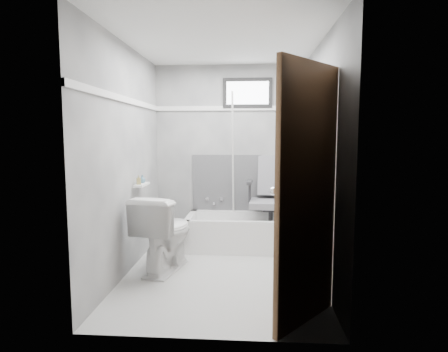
# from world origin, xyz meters

# --- Properties ---
(floor) EXTENTS (2.60, 2.60, 0.00)m
(floor) POSITION_xyz_m (0.00, 0.00, 0.00)
(floor) COLOR silver
(floor) RESTS_ON ground
(ceiling) EXTENTS (2.60, 2.60, 0.00)m
(ceiling) POSITION_xyz_m (0.00, 0.00, 2.40)
(ceiling) COLOR silver
(ceiling) RESTS_ON floor
(wall_back) EXTENTS (2.00, 0.02, 2.40)m
(wall_back) POSITION_xyz_m (0.00, 1.30, 1.20)
(wall_back) COLOR slate
(wall_back) RESTS_ON floor
(wall_front) EXTENTS (2.00, 0.02, 2.40)m
(wall_front) POSITION_xyz_m (0.00, -1.30, 1.20)
(wall_front) COLOR slate
(wall_front) RESTS_ON floor
(wall_left) EXTENTS (0.02, 2.60, 2.40)m
(wall_left) POSITION_xyz_m (-1.00, 0.00, 1.20)
(wall_left) COLOR slate
(wall_left) RESTS_ON floor
(wall_right) EXTENTS (0.02, 2.60, 2.40)m
(wall_right) POSITION_xyz_m (1.00, 0.00, 1.20)
(wall_right) COLOR slate
(wall_right) RESTS_ON floor
(bathtub) EXTENTS (1.50, 0.70, 0.42)m
(bathtub) POSITION_xyz_m (0.23, 0.93, 0.21)
(bathtub) COLOR white
(bathtub) RESTS_ON floor
(office_chair) EXTENTS (0.67, 0.67, 1.08)m
(office_chair) POSITION_xyz_m (0.56, 0.97, 0.66)
(office_chair) COLOR slate
(office_chair) RESTS_ON bathtub
(toilet) EXTENTS (0.63, 0.91, 0.82)m
(toilet) POSITION_xyz_m (-0.62, 0.06, 0.41)
(toilet) COLOR white
(toilet) RESTS_ON floor
(door) EXTENTS (0.78, 0.78, 2.00)m
(door) POSITION_xyz_m (0.98, -1.28, 1.00)
(door) COLOR #54391F
(door) RESTS_ON floor
(window) EXTENTS (0.66, 0.04, 0.40)m
(window) POSITION_xyz_m (0.25, 1.29, 2.02)
(window) COLOR black
(window) RESTS_ON wall_back
(backerboard) EXTENTS (1.50, 0.02, 0.78)m
(backerboard) POSITION_xyz_m (0.25, 1.29, 0.80)
(backerboard) COLOR #4C4C4F
(backerboard) RESTS_ON wall_back
(trim_back) EXTENTS (2.00, 0.02, 0.06)m
(trim_back) POSITION_xyz_m (0.00, 1.29, 1.82)
(trim_back) COLOR white
(trim_back) RESTS_ON wall_back
(trim_left) EXTENTS (0.02, 2.60, 0.06)m
(trim_left) POSITION_xyz_m (-0.99, 0.00, 1.82)
(trim_left) COLOR white
(trim_left) RESTS_ON wall_left
(pole) EXTENTS (0.02, 0.52, 1.89)m
(pole) POSITION_xyz_m (0.07, 1.06, 1.05)
(pole) COLOR silver
(pole) RESTS_ON bathtub
(shelf) EXTENTS (0.10, 0.32, 0.02)m
(shelf) POSITION_xyz_m (-0.93, 0.29, 0.90)
(shelf) COLOR white
(shelf) RESTS_ON wall_left
(soap_bottle_a) EXTENTS (0.06, 0.06, 0.10)m
(soap_bottle_a) POSITION_xyz_m (-0.94, 0.21, 0.97)
(soap_bottle_a) COLOR #95864A
(soap_bottle_a) RESTS_ON shelf
(soap_bottle_b) EXTENTS (0.10, 0.10, 0.10)m
(soap_bottle_b) POSITION_xyz_m (-0.94, 0.35, 0.96)
(soap_bottle_b) COLOR slate
(soap_bottle_b) RESTS_ON shelf
(faucet) EXTENTS (0.26, 0.10, 0.16)m
(faucet) POSITION_xyz_m (-0.20, 1.27, 0.55)
(faucet) COLOR silver
(faucet) RESTS_ON wall_back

